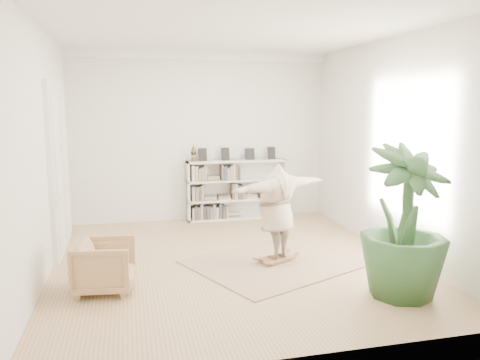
# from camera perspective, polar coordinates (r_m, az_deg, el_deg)

# --- Properties ---
(floor) EXTENTS (6.00, 6.00, 0.00)m
(floor) POSITION_cam_1_polar(r_m,az_deg,el_deg) (7.62, -1.05, -9.85)
(floor) COLOR #9F7D52
(floor) RESTS_ON ground
(room_shell) EXTENTS (6.00, 6.00, 6.00)m
(room_shell) POSITION_cam_1_polar(r_m,az_deg,el_deg) (10.16, -4.82, 14.87)
(room_shell) COLOR silver
(room_shell) RESTS_ON floor
(doors) EXTENTS (0.09, 1.78, 2.92)m
(doors) POSITION_cam_1_polar(r_m,az_deg,el_deg) (8.49, -21.19, 1.20)
(doors) COLOR white
(doors) RESTS_ON floor
(bookshelf) EXTENTS (2.20, 0.35, 1.64)m
(bookshelf) POSITION_cam_1_polar(r_m,az_deg,el_deg) (10.29, -0.41, -1.25)
(bookshelf) COLOR silver
(bookshelf) RESTS_ON floor
(armchair) EXTENTS (0.85, 0.83, 0.70)m
(armchair) POSITION_cam_1_polar(r_m,az_deg,el_deg) (6.61, -16.18, -10.01)
(armchair) COLOR #A68657
(armchair) RESTS_ON floor
(rug) EXTENTS (3.09, 2.84, 0.02)m
(rug) POSITION_cam_1_polar(r_m,az_deg,el_deg) (7.56, 4.44, -9.95)
(rug) COLOR tan
(rug) RESTS_ON floor
(rocker_board) EXTENTS (0.59, 0.49, 0.11)m
(rocker_board) POSITION_cam_1_polar(r_m,az_deg,el_deg) (7.54, 4.44, -9.53)
(rocker_board) COLOR brown
(rocker_board) RESTS_ON rug
(person) EXTENTS (1.89, 1.20, 1.50)m
(person) POSITION_cam_1_polar(r_m,az_deg,el_deg) (7.33, 4.52, -3.50)
(person) COLOR #C1A991
(person) RESTS_ON rocker_board
(houseplant) EXTENTS (1.31, 1.31, 1.99)m
(houseplant) POSITION_cam_1_polar(r_m,az_deg,el_deg) (6.37, 19.38, -4.82)
(houseplant) COLOR #2F562B
(houseplant) RESTS_ON floor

